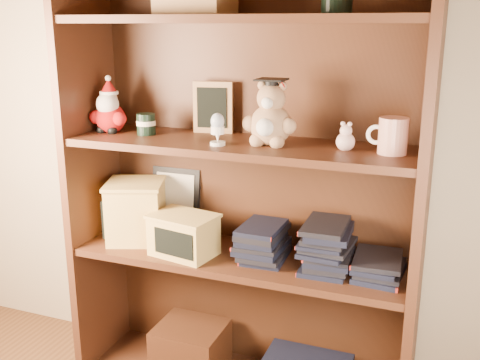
% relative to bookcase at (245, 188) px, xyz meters
% --- Properties ---
extents(bookcase, '(1.20, 0.35, 1.60)m').
position_rel_bookcase_xyz_m(bookcase, '(0.00, 0.00, 0.00)').
color(bookcase, '#442313').
rests_on(bookcase, ground).
extents(shelf_lower, '(1.14, 0.33, 0.02)m').
position_rel_bookcase_xyz_m(shelf_lower, '(0.00, -0.05, -0.24)').
color(shelf_lower, '#442313').
rests_on(shelf_lower, ground).
extents(shelf_upper, '(1.14, 0.33, 0.02)m').
position_rel_bookcase_xyz_m(shelf_upper, '(0.00, -0.05, 0.16)').
color(shelf_upper, '#442313').
rests_on(shelf_upper, ground).
extents(santa_plush, '(0.15, 0.11, 0.21)m').
position_rel_bookcase_xyz_m(santa_plush, '(-0.49, -0.06, 0.25)').
color(santa_plush, '#A50F0F').
rests_on(santa_plush, shelf_upper).
extents(teachers_tin, '(0.07, 0.07, 0.07)m').
position_rel_bookcase_xyz_m(teachers_tin, '(-0.35, -0.05, 0.21)').
color(teachers_tin, black).
rests_on(teachers_tin, shelf_upper).
extents(chalkboard_plaque, '(0.14, 0.09, 0.18)m').
position_rel_bookcase_xyz_m(chalkboard_plaque, '(-0.14, 0.06, 0.26)').
color(chalkboard_plaque, '#9E7547').
rests_on(chalkboard_plaque, shelf_upper).
extents(egg_cup, '(0.05, 0.05, 0.10)m').
position_rel_bookcase_xyz_m(egg_cup, '(-0.04, -0.13, 0.23)').
color(egg_cup, white).
rests_on(egg_cup, shelf_upper).
extents(grad_teddy_bear, '(0.18, 0.15, 0.22)m').
position_rel_bookcase_xyz_m(grad_teddy_bear, '(0.11, -0.06, 0.25)').
color(grad_teddy_bear, '#A87F58').
rests_on(grad_teddy_bear, shelf_upper).
extents(pink_figurine, '(0.06, 0.06, 0.09)m').
position_rel_bookcase_xyz_m(pink_figurine, '(0.35, -0.05, 0.21)').
color(pink_figurine, beige).
rests_on(pink_figurine, shelf_upper).
extents(teacher_mug, '(0.12, 0.09, 0.11)m').
position_rel_bookcase_xyz_m(teacher_mug, '(0.48, -0.05, 0.23)').
color(teacher_mug, silver).
rests_on(teacher_mug, shelf_upper).
extents(certificate_frame, '(0.20, 0.05, 0.25)m').
position_rel_bookcase_xyz_m(certificate_frame, '(-0.32, 0.09, -0.11)').
color(certificate_frame, black).
rests_on(certificate_frame, shelf_lower).
extents(treats_box, '(0.26, 0.26, 0.22)m').
position_rel_bookcase_xyz_m(treats_box, '(-0.41, -0.05, -0.12)').
color(treats_box, '#D6B158').
rests_on(treats_box, shelf_lower).
extents(pencils_box, '(0.24, 0.19, 0.14)m').
position_rel_bookcase_xyz_m(pencils_box, '(-0.18, -0.12, -0.15)').
color(pencils_box, '#D6B158').
rests_on(pencils_box, shelf_lower).
extents(book_stack_left, '(0.14, 0.20, 0.11)m').
position_rel_bookcase_xyz_m(book_stack_left, '(0.09, -0.05, -0.17)').
color(book_stack_left, black).
rests_on(book_stack_left, shelf_lower).
extents(book_stack_mid, '(0.14, 0.20, 0.16)m').
position_rel_bookcase_xyz_m(book_stack_mid, '(0.31, -0.05, -0.15)').
color(book_stack_mid, black).
rests_on(book_stack_mid, shelf_lower).
extents(book_stack_right, '(0.14, 0.20, 0.06)m').
position_rel_bookcase_xyz_m(book_stack_right, '(0.47, -0.05, -0.20)').
color(book_stack_right, black).
rests_on(book_stack_right, shelf_lower).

